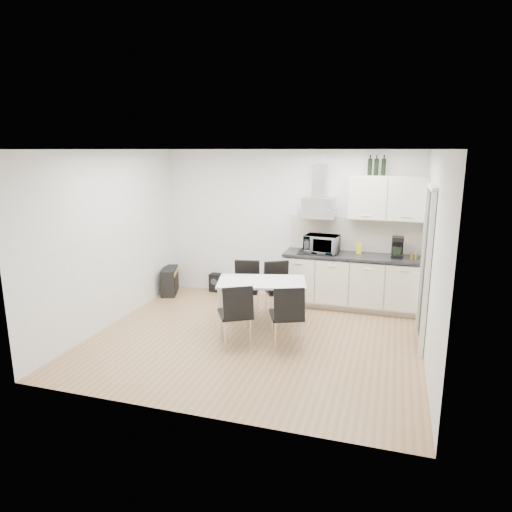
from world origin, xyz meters
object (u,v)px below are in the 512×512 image
Objects in this scene: kitchenette at (354,260)px; guitar_amp at (170,281)px; chair_near_right at (286,316)px; chair_far_right at (279,291)px; floor_speaker at (216,283)px; chair_far_left at (245,290)px; dining_table at (262,287)px; chair_near_left at (235,315)px.

kitchenette is 3.36m from guitar_amp.
chair_near_right reaches higher than guitar_amp.
kitchenette is 4.02× the size of guitar_amp.
chair_far_right reaches higher than floor_speaker.
chair_far_left is 1.40× the size of guitar_amp.
dining_table is at bearing -48.44° from guitar_amp.
dining_table is at bearing 47.46° from chair_far_right.
chair_near_right is at bearing -18.01° from chair_near_left.
chair_far_left is at bearing 110.55° from chair_near_right.
kitchenette reaches higher than floor_speaker.
chair_far_right is at bearing -142.27° from kitchenette.
chair_far_right is 1.23m from chair_near_left.
chair_far_left is at bearing -149.51° from kitchenette.
chair_far_left is 1.00× the size of chair_far_right.
chair_far_right is at bearing 86.25° from chair_near_right.
kitchenette is 2.63m from floor_speaker.
chair_far_left is 1.00× the size of chair_near_right.
chair_far_left reaches higher than floor_speaker.
chair_near_left is 1.00× the size of chair_near_right.
chair_near_right is (0.88, -0.94, 0.00)m from chair_far_left.
floor_speaker is (-0.95, 1.10, -0.27)m from chair_far_left.
chair_far_left is 1.48m from floor_speaker.
guitar_amp is (-2.59, 1.66, -0.20)m from chair_near_right.
dining_table is (-1.19, -1.38, -0.17)m from kitchenette.
chair_near_right is at bearing -59.31° from dining_table.
chair_far_left is 1.87m from guitar_amp.
chair_near_left is at bearing -124.19° from kitchenette.
dining_table is at bearing 112.21° from chair_near_right.
guitar_amp is at bearing -148.45° from floor_speaker.
chair_near_left is (-0.31, -1.20, 0.00)m from chair_far_right.
chair_far_right is 1.00× the size of chair_near_left.
guitar_amp is 1.86× the size of floor_speaker.
kitchenette is at bearing -158.85° from chair_far_left.
chair_near_left is at bearing -62.55° from guitar_amp.
chair_near_right is at bearing 79.00° from chair_far_right.
chair_far_left is 2.61× the size of floor_speaker.
kitchenette is at bearing 35.02° from dining_table.
kitchenette is 2.04m from chair_near_right.
chair_far_right is (0.52, 0.11, 0.00)m from chair_far_left.
guitar_amp is at bearing -32.24° from chair_far_left.
chair_far_right is 1.11m from chair_near_right.
floor_speaker is at bearing 176.28° from kitchenette.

